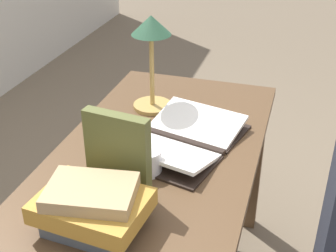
{
  "coord_description": "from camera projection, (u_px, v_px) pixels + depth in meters",
  "views": [
    {
      "loc": [
        -1.27,
        -0.43,
        1.59
      ],
      "look_at": [
        0.05,
        -0.03,
        0.82
      ],
      "focal_mm": 50.0,
      "sensor_mm": 36.0,
      "label": 1
    }
  ],
  "objects": [
    {
      "name": "open_book",
      "position": [
        182.0,
        139.0,
        1.63
      ],
      "size": [
        0.53,
        0.43,
        0.06
      ],
      "rotation": [
        0.0,
        0.0,
        -0.24
      ],
      "color": "black",
      "rests_on": "reading_desk"
    },
    {
      "name": "book_stack_tall",
      "position": [
        92.0,
        208.0,
        1.22
      ],
      "size": [
        0.23,
        0.3,
        0.14
      ],
      "color": "slate",
      "rests_on": "reading_desk"
    },
    {
      "name": "book_standing_upright",
      "position": [
        118.0,
        155.0,
        1.33
      ],
      "size": [
        0.06,
        0.2,
        0.26
      ],
      "rotation": [
        0.0,
        0.0,
        -0.13
      ],
      "color": "brown",
      "rests_on": "reading_desk"
    },
    {
      "name": "reading_lamp",
      "position": [
        151.0,
        42.0,
        1.75
      ],
      "size": [
        0.15,
        0.15,
        0.38
      ],
      "color": "tan",
      "rests_on": "reading_desk"
    },
    {
      "name": "coffee_mug",
      "position": [
        147.0,
        161.0,
        1.46
      ],
      "size": [
        0.12,
        0.09,
        0.08
      ],
      "rotation": [
        0.0,
        0.0,
        3.59
      ],
      "color": "white",
      "rests_on": "reading_desk"
    },
    {
      "name": "reading_desk",
      "position": [
        156.0,
        178.0,
        1.64
      ],
      "size": [
        1.3,
        0.68,
        0.74
      ],
      "color": "brown",
      "rests_on": "ground_plane"
    }
  ]
}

